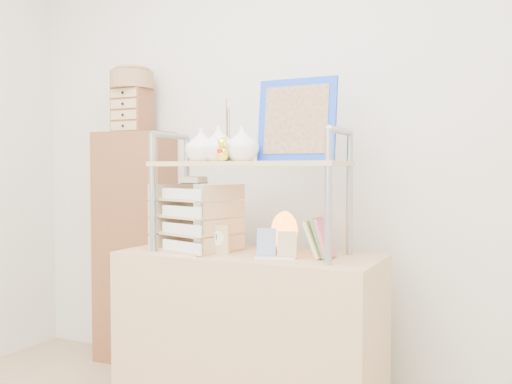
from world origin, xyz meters
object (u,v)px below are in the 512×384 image
cabinet (135,247)px  salt_lamp (284,232)px  letter_tray (195,221)px  desk (249,334)px

cabinet → salt_lamp: cabinet is taller
cabinet → letter_tray: 0.82m
desk → cabinet: 1.05m
cabinet → desk: bearing=-26.5°
cabinet → salt_lamp: bearing=-21.2°
cabinet → letter_tray: bearing=-36.8°
cabinet → salt_lamp: 1.14m
salt_lamp → desk: bearing=-161.3°
cabinet → salt_lamp: (1.09, -0.32, 0.17)m
letter_tray → salt_lamp: size_ratio=1.81×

